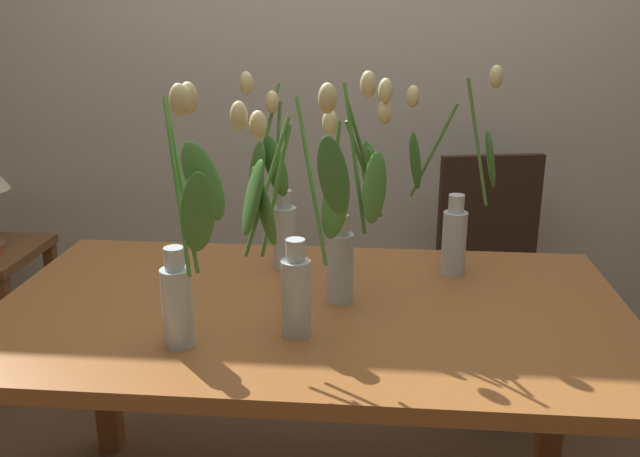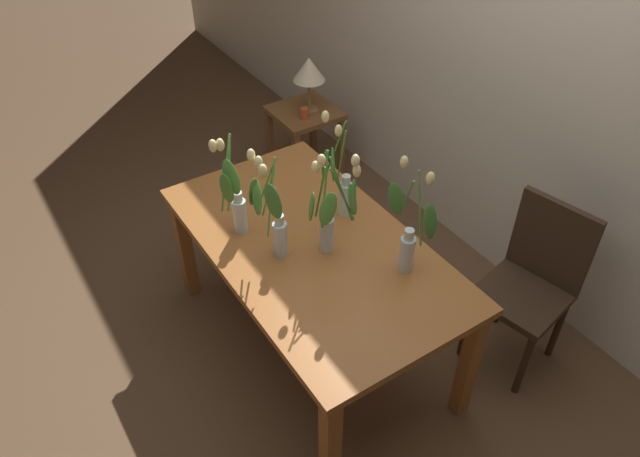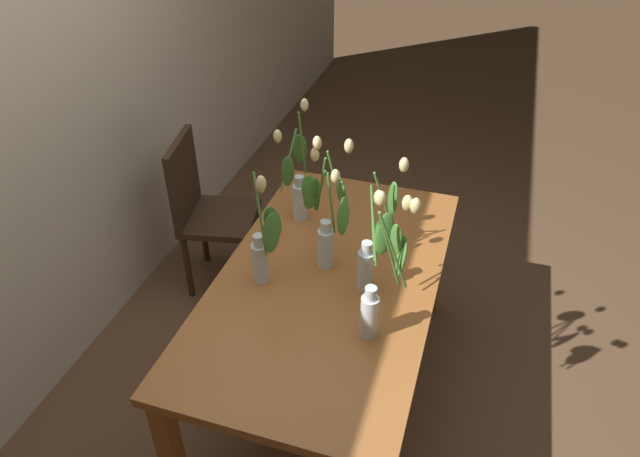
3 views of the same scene
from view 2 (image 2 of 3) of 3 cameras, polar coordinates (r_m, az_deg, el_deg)
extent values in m
plane|color=brown|center=(3.39, -0.64, -10.82)|extent=(18.00, 18.00, 0.00)
cube|color=beige|center=(3.34, 19.89, 15.18)|extent=(9.00, 0.10, 2.70)
cube|color=#A3602D|center=(2.87, -0.74, -1.70)|extent=(1.60, 0.90, 0.04)
cube|color=#A3602D|center=(3.50, -12.69, -1.76)|extent=(0.07, 0.07, 0.70)
cube|color=#A3602D|center=(2.63, 0.96, -20.12)|extent=(0.07, 0.07, 0.70)
cube|color=#A3602D|center=(3.75, -1.77, 2.55)|extent=(0.07, 0.07, 0.70)
cube|color=#A3602D|center=(2.95, 13.96, -12.33)|extent=(0.07, 0.07, 0.70)
cylinder|color=silver|center=(2.98, 2.44, 2.81)|extent=(0.07, 0.07, 0.18)
cylinder|color=silver|center=(2.91, 2.50, 4.62)|extent=(0.04, 0.04, 0.05)
cylinder|color=silver|center=(2.99, 2.42, 2.35)|extent=(0.06, 0.06, 0.11)
cylinder|color=#56933D|center=(2.83, 1.45, 7.50)|extent=(0.08, 0.07, 0.32)
ellipsoid|color=#F4E093|center=(2.76, 0.51, 10.59)|extent=(0.04, 0.04, 0.06)
ellipsoid|color=#427F33|center=(2.85, 0.47, 6.26)|extent=(0.09, 0.07, 0.18)
cylinder|color=#56933D|center=(2.83, 2.05, 6.85)|extent=(0.03, 0.04, 0.28)
ellipsoid|color=#F4E093|center=(2.76, 1.77, 9.29)|extent=(0.04, 0.04, 0.06)
ellipsoid|color=#427F33|center=(2.82, 1.23, 6.11)|extent=(0.11, 0.07, 0.18)
cylinder|color=silver|center=(2.89, -7.63, 1.19)|extent=(0.07, 0.07, 0.18)
cylinder|color=silver|center=(2.82, -7.82, 3.01)|extent=(0.04, 0.04, 0.05)
cylinder|color=silver|center=(2.91, -7.57, 0.73)|extent=(0.06, 0.06, 0.11)
cylinder|color=#56933D|center=(2.68, -8.63, 5.21)|extent=(0.08, 0.09, 0.35)
ellipsoid|color=#F4E093|center=(2.54, -9.47, 7.86)|extent=(0.04, 0.04, 0.06)
ellipsoid|color=#4C8E38|center=(2.63, -8.43, 4.85)|extent=(0.11, 0.08, 0.18)
cylinder|color=#56933D|center=(2.68, -8.97, 5.16)|extent=(0.07, 0.11, 0.34)
ellipsoid|color=#F4E093|center=(2.54, -10.15, 7.74)|extent=(0.04, 0.04, 0.06)
ellipsoid|color=#4C8E38|center=(2.66, -8.86, 3.77)|extent=(0.08, 0.07, 0.17)
cylinder|color=silver|center=(2.74, -3.79, -1.02)|extent=(0.07, 0.07, 0.18)
cylinder|color=silver|center=(2.67, -3.90, 0.84)|extent=(0.04, 0.04, 0.05)
cylinder|color=silver|center=(2.76, -3.77, -1.49)|extent=(0.06, 0.06, 0.11)
cylinder|color=#56933D|center=(2.61, -5.28, 3.80)|extent=(0.10, 0.06, 0.30)
ellipsoid|color=#F4E093|center=(2.54, -6.57, 6.95)|extent=(0.04, 0.04, 0.06)
ellipsoid|color=#427F33|center=(2.61, -6.36, 3.50)|extent=(0.09, 0.08, 0.18)
cylinder|color=#56933D|center=(2.60, -4.94, 3.48)|extent=(0.07, 0.05, 0.28)
ellipsoid|color=#F4E093|center=(2.53, -5.86, 6.30)|extent=(0.04, 0.04, 0.06)
ellipsoid|color=#427F33|center=(2.61, -6.00, 2.99)|extent=(0.10, 0.08, 0.18)
cylinder|color=#56933D|center=(2.52, -4.67, 2.93)|extent=(0.08, 0.10, 0.34)
ellipsoid|color=#F4E093|center=(2.37, -5.46, 5.50)|extent=(0.04, 0.04, 0.06)
ellipsoid|color=#427F33|center=(2.47, -4.46, 2.57)|extent=(0.10, 0.07, 0.18)
cylinder|color=silver|center=(2.76, 0.65, -0.56)|extent=(0.07, 0.07, 0.18)
cylinder|color=silver|center=(2.69, 0.67, 1.30)|extent=(0.04, 0.04, 0.05)
cylinder|color=silver|center=(2.78, 0.65, -1.03)|extent=(0.06, 0.06, 0.11)
cylinder|color=#478433|center=(2.59, 2.13, 3.26)|extent=(0.10, 0.08, 0.26)
ellipsoid|color=#F4E093|center=(2.50, 3.52, 5.50)|extent=(0.04, 0.04, 0.06)
ellipsoid|color=#4C8E38|center=(2.62, 3.17, 3.05)|extent=(0.08, 0.09, 0.18)
cylinder|color=#478433|center=(2.58, 2.06, 3.70)|extent=(0.10, 0.07, 0.31)
ellipsoid|color=#F4E093|center=(2.47, 3.39, 6.45)|extent=(0.04, 0.04, 0.06)
ellipsoid|color=#4C8E38|center=(2.62, 3.09, 2.77)|extent=(0.07, 0.10, 0.18)
cylinder|color=#478433|center=(2.61, 0.04, 3.46)|extent=(0.03, 0.05, 0.26)
ellipsoid|color=#F4E093|center=(2.53, -0.44, 5.85)|extent=(0.04, 0.04, 0.06)
ellipsoid|color=#4C8E38|center=(2.62, -0.81, 2.08)|extent=(0.10, 0.05, 0.18)
cylinder|color=#478433|center=(2.55, 0.39, 3.64)|extent=(0.06, 0.07, 0.35)
ellipsoid|color=#F4E093|center=(2.41, 0.14, 6.47)|extent=(0.04, 0.04, 0.06)
ellipsoid|color=#4C8E38|center=(2.55, 0.76, 1.85)|extent=(0.08, 0.10, 0.18)
cylinder|color=silver|center=(2.69, 8.23, -2.43)|extent=(0.07, 0.07, 0.18)
cylinder|color=silver|center=(2.62, 8.46, -0.57)|extent=(0.04, 0.04, 0.05)
cylinder|color=silver|center=(2.71, 8.17, -2.89)|extent=(0.06, 0.06, 0.11)
cylinder|color=#56933D|center=(2.48, 9.46, 1.83)|extent=(0.08, 0.01, 0.34)
ellipsoid|color=#F4E093|center=(2.36, 10.45, 4.70)|extent=(0.04, 0.04, 0.06)
ellipsoid|color=#427F33|center=(2.51, 10.43, 0.66)|extent=(0.05, 0.08, 0.18)
cylinder|color=#56933D|center=(2.58, 8.20, 2.82)|extent=(0.12, 0.05, 0.27)
ellipsoid|color=#F4E093|center=(2.54, 8.00, 6.28)|extent=(0.04, 0.04, 0.06)
ellipsoid|color=#427F33|center=(2.62, 7.26, 2.85)|extent=(0.07, 0.10, 0.18)
cube|color=#382619|center=(3.17, 18.61, -6.10)|extent=(0.47, 0.47, 0.04)
cylinder|color=#382619|center=(3.19, 18.79, -12.15)|extent=(0.04, 0.04, 0.43)
cylinder|color=#382619|center=(3.27, 13.71, -9.08)|extent=(0.04, 0.04, 0.43)
cylinder|color=#382619|center=(3.41, 21.67, -8.72)|extent=(0.04, 0.04, 0.43)
cylinder|color=#382619|center=(3.49, 16.87, -5.96)|extent=(0.04, 0.04, 0.43)
cube|color=#382619|center=(3.14, 21.20, -1.17)|extent=(0.40, 0.12, 0.46)
cube|color=brown|center=(4.32, -1.47, 10.97)|extent=(0.44, 0.44, 0.04)
cube|color=brown|center=(4.52, -4.76, 8.23)|extent=(0.04, 0.04, 0.51)
cube|color=brown|center=(4.24, -2.22, 5.99)|extent=(0.04, 0.04, 0.51)
cube|color=brown|center=(4.68, -0.67, 9.59)|extent=(0.04, 0.04, 0.51)
cube|color=brown|center=(4.42, 2.02, 7.50)|extent=(0.04, 0.04, 0.51)
cylinder|color=olive|center=(4.29, -1.01, 11.18)|extent=(0.12, 0.12, 0.02)
cylinder|color=olive|center=(4.24, -1.03, 12.59)|extent=(0.02, 0.02, 0.22)
cone|color=beige|center=(4.15, -1.06, 14.92)|extent=(0.22, 0.22, 0.16)
cylinder|color=#CC4C23|center=(4.20, -1.49, 10.89)|extent=(0.06, 0.06, 0.07)
camera|label=1|loc=(2.07, -37.89, -4.63)|focal=38.29mm
camera|label=3|loc=(3.67, -28.08, 31.83)|focal=32.77mm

